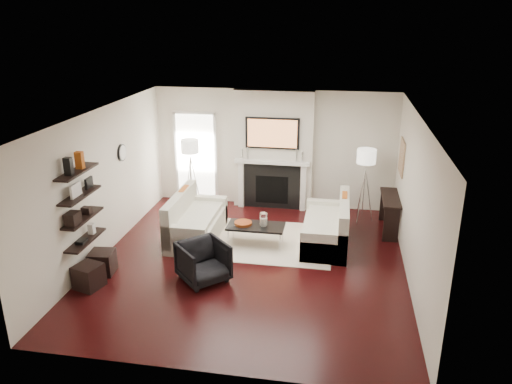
% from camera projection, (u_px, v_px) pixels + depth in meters
% --- Properties ---
extents(room_envelope, '(6.00, 6.00, 6.00)m').
position_uv_depth(room_envelope, '(250.00, 193.00, 8.63)').
color(room_envelope, black).
rests_on(room_envelope, ground).
extents(chimney_breast, '(1.80, 0.25, 2.70)m').
position_uv_depth(chimney_breast, '(273.00, 150.00, 11.29)').
color(chimney_breast, silver).
rests_on(chimney_breast, floor).
extents(fireplace_surround, '(1.30, 0.02, 1.04)m').
position_uv_depth(fireplace_surround, '(272.00, 187.00, 11.45)').
color(fireplace_surround, black).
rests_on(fireplace_surround, floor).
extents(firebox, '(0.75, 0.02, 0.65)m').
position_uv_depth(firebox, '(272.00, 190.00, 11.47)').
color(firebox, black).
rests_on(firebox, floor).
extents(mantel_pilaster_l, '(0.12, 0.08, 1.10)m').
position_uv_depth(mantel_pilaster_l, '(241.00, 184.00, 11.53)').
color(mantel_pilaster_l, white).
rests_on(mantel_pilaster_l, floor).
extents(mantel_pilaster_r, '(0.12, 0.08, 1.10)m').
position_uv_depth(mantel_pilaster_r, '(303.00, 188.00, 11.30)').
color(mantel_pilaster_r, white).
rests_on(mantel_pilaster_r, floor).
extents(mantel_shelf, '(1.70, 0.18, 0.07)m').
position_uv_depth(mantel_shelf, '(272.00, 162.00, 11.20)').
color(mantel_shelf, white).
rests_on(mantel_shelf, chimney_breast).
extents(tv_body, '(1.20, 0.06, 0.70)m').
position_uv_depth(tv_body, '(272.00, 133.00, 11.00)').
color(tv_body, black).
rests_on(tv_body, chimney_breast).
extents(tv_screen, '(1.10, 0.00, 0.62)m').
position_uv_depth(tv_screen, '(272.00, 134.00, 10.97)').
color(tv_screen, '#BF723F').
rests_on(tv_screen, tv_body).
extents(candlestick_l_tall, '(0.04, 0.04, 0.30)m').
position_uv_depth(candlestick_l_tall, '(248.00, 153.00, 11.24)').
color(candlestick_l_tall, silver).
rests_on(candlestick_l_tall, mantel_shelf).
extents(candlestick_l_short, '(0.04, 0.04, 0.24)m').
position_uv_depth(candlestick_l_short, '(242.00, 154.00, 11.27)').
color(candlestick_l_short, silver).
rests_on(candlestick_l_short, mantel_shelf).
extents(candlestick_r_tall, '(0.04, 0.04, 0.30)m').
position_uv_depth(candlestick_r_tall, '(297.00, 155.00, 11.06)').
color(candlestick_r_tall, silver).
rests_on(candlestick_r_tall, mantel_shelf).
extents(candlestick_r_short, '(0.04, 0.04, 0.24)m').
position_uv_depth(candlestick_r_short, '(302.00, 157.00, 11.05)').
color(candlestick_r_short, silver).
rests_on(candlestick_r_short, mantel_shelf).
extents(hallway_panel, '(0.90, 0.02, 2.10)m').
position_uv_depth(hallway_panel, '(196.00, 158.00, 11.79)').
color(hallway_panel, white).
rests_on(hallway_panel, floor).
extents(door_trim_l, '(0.06, 0.06, 2.16)m').
position_uv_depth(door_trim_l, '(176.00, 157.00, 11.85)').
color(door_trim_l, white).
rests_on(door_trim_l, floor).
extents(door_trim_r, '(0.06, 0.06, 2.16)m').
position_uv_depth(door_trim_r, '(216.00, 159.00, 11.69)').
color(door_trim_r, white).
rests_on(door_trim_r, floor).
extents(door_trim_top, '(1.02, 0.06, 0.06)m').
position_uv_depth(door_trim_top, '(194.00, 113.00, 11.41)').
color(door_trim_top, white).
rests_on(door_trim_top, wall_back).
extents(rug, '(2.60, 2.00, 0.01)m').
position_uv_depth(rug, '(266.00, 241.00, 9.92)').
color(rug, beige).
rests_on(rug, floor).
extents(loveseat_left_base, '(0.85, 1.80, 0.42)m').
position_uv_depth(loveseat_left_base, '(197.00, 228.00, 10.01)').
color(loveseat_left_base, beige).
rests_on(loveseat_left_base, floor).
extents(loveseat_left_back, '(0.18, 1.80, 0.80)m').
position_uv_depth(loveseat_left_back, '(180.00, 213.00, 9.96)').
color(loveseat_left_back, beige).
rests_on(loveseat_left_back, floor).
extents(loveseat_left_arm_n, '(0.85, 0.18, 0.60)m').
position_uv_depth(loveseat_left_arm_n, '(185.00, 241.00, 9.23)').
color(loveseat_left_arm_n, beige).
rests_on(loveseat_left_arm_n, floor).
extents(loveseat_left_arm_s, '(0.85, 0.18, 0.60)m').
position_uv_depth(loveseat_left_arm_s, '(207.00, 209.00, 10.73)').
color(loveseat_left_arm_s, beige).
rests_on(loveseat_left_arm_s, floor).
extents(loveseat_left_cushion, '(0.63, 1.44, 0.10)m').
position_uv_depth(loveseat_left_cushion, '(199.00, 216.00, 9.91)').
color(loveseat_left_cushion, beige).
rests_on(loveseat_left_cushion, loveseat_left_base).
extents(pillow_left_orange, '(0.10, 0.42, 0.42)m').
position_uv_depth(pillow_left_orange, '(184.00, 198.00, 10.16)').
color(pillow_left_orange, '#AA4F14').
rests_on(pillow_left_orange, loveseat_left_cushion).
extents(pillow_left_charcoal, '(0.10, 0.40, 0.40)m').
position_uv_depth(pillow_left_charcoal, '(175.00, 209.00, 9.61)').
color(pillow_left_charcoal, black).
rests_on(pillow_left_charcoal, loveseat_left_cushion).
extents(loveseat_right_base, '(0.85, 1.80, 0.42)m').
position_uv_depth(loveseat_right_base, '(325.00, 234.00, 9.76)').
color(loveseat_right_base, beige).
rests_on(loveseat_right_base, floor).
extents(loveseat_right_back, '(0.18, 1.80, 0.80)m').
position_uv_depth(loveseat_right_back, '(343.00, 220.00, 9.60)').
color(loveseat_right_back, beige).
rests_on(loveseat_right_back, floor).
extents(loveseat_right_arm_n, '(0.85, 0.18, 0.60)m').
position_uv_depth(loveseat_right_arm_n, '(323.00, 248.00, 8.98)').
color(loveseat_right_arm_n, beige).
rests_on(loveseat_right_arm_n, floor).
extents(loveseat_right_arm_s, '(0.85, 0.18, 0.60)m').
position_uv_depth(loveseat_right_arm_s, '(327.00, 214.00, 10.48)').
color(loveseat_right_arm_s, beige).
rests_on(loveseat_right_arm_s, floor).
extents(loveseat_right_cushion, '(0.63, 1.44, 0.10)m').
position_uv_depth(loveseat_right_cushion, '(323.00, 221.00, 9.68)').
color(loveseat_right_cushion, beige).
rests_on(loveseat_right_cushion, loveseat_right_base).
extents(pillow_right_orange, '(0.10, 0.42, 0.42)m').
position_uv_depth(pillow_right_orange, '(344.00, 205.00, 9.80)').
color(pillow_right_orange, '#AA4F14').
rests_on(pillow_right_orange, loveseat_right_cushion).
extents(pillow_right_charcoal, '(0.10, 0.40, 0.40)m').
position_uv_depth(pillow_right_charcoal, '(344.00, 217.00, 9.25)').
color(pillow_right_charcoal, black).
rests_on(pillow_right_charcoal, loveseat_right_cushion).
extents(coffee_table, '(1.10, 0.55, 0.04)m').
position_uv_depth(coffee_table, '(256.00, 226.00, 9.63)').
color(coffee_table, black).
rests_on(coffee_table, floor).
extents(coffee_leg_nw, '(0.02, 0.02, 0.38)m').
position_uv_depth(coffee_leg_nw, '(228.00, 239.00, 9.57)').
color(coffee_leg_nw, silver).
rests_on(coffee_leg_nw, floor).
extents(coffee_leg_ne, '(0.02, 0.02, 0.38)m').
position_uv_depth(coffee_leg_ne, '(280.00, 243.00, 9.41)').
color(coffee_leg_ne, silver).
rests_on(coffee_leg_ne, floor).
extents(coffee_leg_sw, '(0.02, 0.02, 0.38)m').
position_uv_depth(coffee_leg_sw, '(233.00, 230.00, 9.98)').
color(coffee_leg_sw, silver).
rests_on(coffee_leg_sw, floor).
extents(coffee_leg_se, '(0.02, 0.02, 0.38)m').
position_uv_depth(coffee_leg_se, '(283.00, 233.00, 9.82)').
color(coffee_leg_se, silver).
rests_on(coffee_leg_se, floor).
extents(hurricane_glass, '(0.15, 0.15, 0.25)m').
position_uv_depth(hurricane_glass, '(264.00, 219.00, 9.55)').
color(hurricane_glass, white).
rests_on(hurricane_glass, coffee_table).
extents(hurricane_candle, '(0.11, 0.11, 0.17)m').
position_uv_depth(hurricane_candle, '(264.00, 222.00, 9.57)').
color(hurricane_candle, white).
rests_on(hurricane_candle, coffee_table).
extents(copper_bowl, '(0.34, 0.34, 0.06)m').
position_uv_depth(copper_bowl, '(243.00, 223.00, 9.65)').
color(copper_bowl, '#AC4A1C').
rests_on(copper_bowl, coffee_table).
extents(armchair, '(1.01, 1.00, 0.76)m').
position_uv_depth(armchair, '(203.00, 260.00, 8.36)').
color(armchair, black).
rests_on(armchair, floor).
extents(lamp_left_post, '(0.02, 0.02, 1.20)m').
position_uv_depth(lamp_left_post, '(191.00, 182.00, 11.52)').
color(lamp_left_post, silver).
rests_on(lamp_left_post, floor).
extents(lamp_left_shade, '(0.40, 0.40, 0.30)m').
position_uv_depth(lamp_left_shade, '(190.00, 146.00, 11.23)').
color(lamp_left_shade, white).
rests_on(lamp_left_shade, lamp_left_post).
extents(lamp_left_leg_a, '(0.25, 0.02, 1.23)m').
position_uv_depth(lamp_left_leg_a, '(196.00, 182.00, 11.50)').
color(lamp_left_leg_a, silver).
rests_on(lamp_left_leg_a, floor).
extents(lamp_left_leg_b, '(0.14, 0.22, 1.23)m').
position_uv_depth(lamp_left_leg_b, '(190.00, 181.00, 11.62)').
color(lamp_left_leg_b, silver).
rests_on(lamp_left_leg_b, floor).
extents(lamp_left_leg_c, '(0.14, 0.22, 1.23)m').
position_uv_depth(lamp_left_leg_c, '(188.00, 183.00, 11.44)').
color(lamp_left_leg_c, silver).
rests_on(lamp_left_leg_c, floor).
extents(lamp_right_post, '(0.02, 0.02, 1.20)m').
position_uv_depth(lamp_right_post, '(364.00, 194.00, 10.74)').
color(lamp_right_post, silver).
rests_on(lamp_right_post, floor).
extents(lamp_right_shade, '(0.40, 0.40, 0.30)m').
position_uv_depth(lamp_right_shade, '(367.00, 156.00, 10.45)').
color(lamp_right_shade, white).
rests_on(lamp_right_shade, lamp_right_post).
extents(lamp_right_leg_a, '(0.25, 0.02, 1.23)m').
position_uv_depth(lamp_right_leg_a, '(369.00, 195.00, 10.72)').
color(lamp_right_leg_a, silver).
rests_on(lamp_right_leg_a, floor).
extents(lamp_right_leg_b, '(0.14, 0.22, 1.23)m').
position_uv_depth(lamp_right_leg_b, '(361.00, 193.00, 10.84)').
color(lamp_right_leg_b, silver).
rests_on(lamp_right_leg_b, floor).
extents(lamp_right_leg_c, '(0.14, 0.22, 1.23)m').
position_uv_depth(lamp_right_leg_c, '(361.00, 196.00, 10.66)').
color(lamp_right_leg_c, silver).
rests_on(lamp_right_leg_c, floor).
extents(console_top, '(0.35, 1.20, 0.04)m').
position_uv_depth(console_top, '(391.00, 198.00, 10.17)').
color(console_top, black).
rests_on(console_top, floor).
extents(console_leg_n, '(0.30, 0.04, 0.71)m').
position_uv_depth(console_leg_n, '(391.00, 225.00, 9.79)').
color(console_leg_n, black).
rests_on(console_leg_n, floor).
extents(console_leg_s, '(0.30, 0.04, 0.71)m').
position_uv_depth(console_leg_s, '(387.00, 205.00, 10.81)').
color(console_leg_s, black).
rests_on(console_leg_s, floor).
extents(wall_art, '(0.03, 0.70, 0.70)m').
position_uv_depth(wall_art, '(402.00, 157.00, 10.02)').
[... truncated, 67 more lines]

